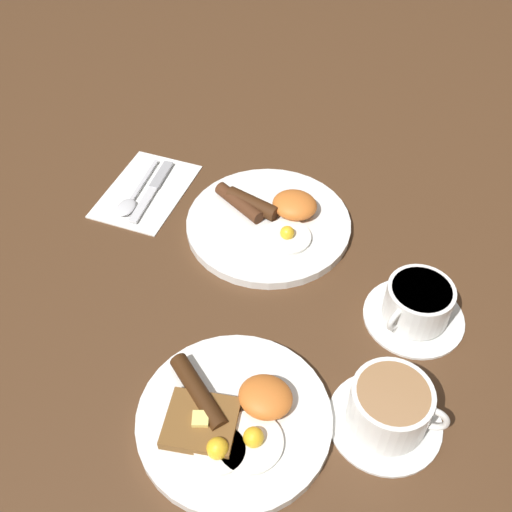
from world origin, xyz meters
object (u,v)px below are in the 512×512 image
at_px(breakfast_plate_far, 234,417).
at_px(knife, 154,187).
at_px(breakfast_plate_near, 270,221).
at_px(teacup_near, 417,306).
at_px(spoon, 130,201).
at_px(teacup_far, 389,409).

relative_size(breakfast_plate_far, knife, 1.48).
bearing_deg(breakfast_plate_near, knife, -0.95).
bearing_deg(breakfast_plate_far, knife, -48.22).
distance_m(breakfast_plate_far, teacup_near, 0.30).
relative_size(breakfast_plate_near, spoon, 1.72).
distance_m(teacup_near, knife, 0.49).
distance_m(teacup_far, spoon, 0.56).
bearing_deg(knife, breakfast_plate_far, 34.97).
bearing_deg(spoon, teacup_far, 58.72).
bearing_deg(teacup_near, spoon, -6.01).
distance_m(breakfast_plate_near, breakfast_plate_far, 0.36).
bearing_deg(knife, breakfast_plate_near, 82.24).
height_order(breakfast_plate_near, spoon, breakfast_plate_near).
xyz_separation_m(teacup_far, knife, (0.49, -0.28, -0.03)).
xyz_separation_m(breakfast_plate_near, teacup_far, (-0.27, 0.27, 0.02)).
bearing_deg(spoon, knife, 152.21).
bearing_deg(breakfast_plate_far, teacup_near, -124.40).
height_order(teacup_far, knife, teacup_far).
bearing_deg(teacup_near, breakfast_plate_near, -20.38).
bearing_deg(breakfast_plate_far, breakfast_plate_near, -75.37).
bearing_deg(breakfast_plate_far, spoon, -42.40).
relative_size(teacup_near, spoon, 0.92).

